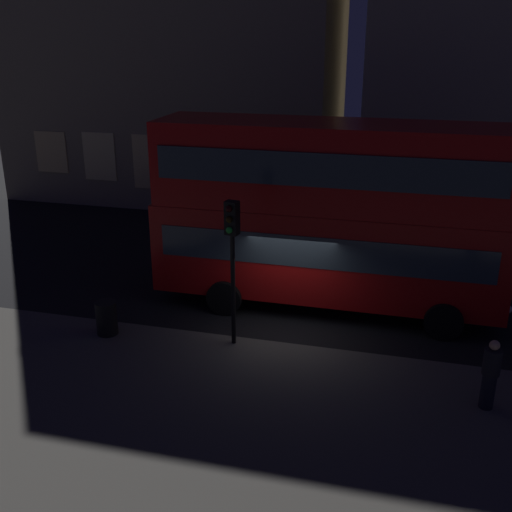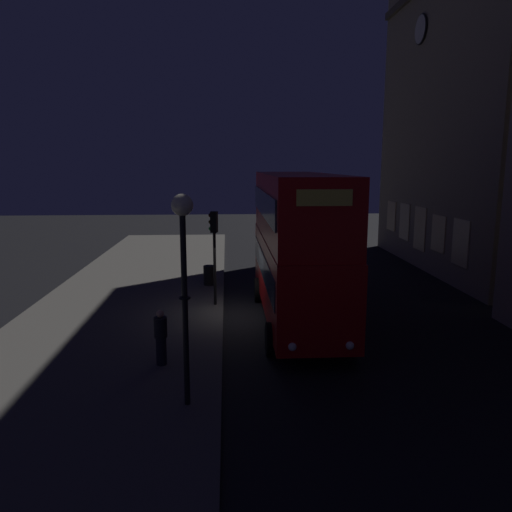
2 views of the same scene
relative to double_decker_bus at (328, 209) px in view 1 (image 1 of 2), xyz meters
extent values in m
plane|color=black|center=(-0.79, -1.88, -3.06)|extent=(80.00, 80.00, 0.00)
cube|color=#4C4944|center=(-0.79, -6.71, -3.00)|extent=(44.00, 7.89, 0.12)
cube|color=#F2D18C|center=(-14.22, 8.35, -0.57)|extent=(1.59, 0.06, 1.91)
cube|color=#F9E09E|center=(-11.74, 8.35, -0.67)|extent=(1.59, 0.06, 2.20)
cube|color=#F2D18C|center=(-9.26, 8.35, -0.79)|extent=(1.59, 0.06, 2.44)
cube|color=#F2D18C|center=(-6.78, 8.35, -0.73)|extent=(1.59, 0.06, 1.89)
cube|color=#F9E09E|center=(-4.30, 8.35, -0.82)|extent=(1.59, 0.06, 2.18)
cube|color=#F2D18C|center=(2.57, 7.62, -0.31)|extent=(1.40, 0.06, 1.88)
cube|color=#F9E09E|center=(4.75, 7.62, -0.30)|extent=(1.40, 0.06, 2.14)
cube|color=#B20F0F|center=(0.00, 0.00, -1.23)|extent=(10.03, 2.50, 2.63)
cube|color=#B20F0F|center=(0.00, 0.00, 1.27)|extent=(9.83, 2.45, 2.37)
cube|color=#2D3842|center=(0.00, 0.00, -0.90)|extent=(9.23, 2.56, 0.90)
cube|color=#2D3842|center=(0.00, 0.00, 1.39)|extent=(9.23, 2.56, 0.90)
sphere|color=white|center=(5.03, 0.81, -2.19)|extent=(0.24, 0.24, 0.24)
sphere|color=white|center=(5.03, -0.80, -2.19)|extent=(0.24, 0.24, 0.24)
cylinder|color=black|center=(3.40, 1.30, -2.54)|extent=(1.04, 0.24, 1.04)
cylinder|color=black|center=(3.41, -1.29, -2.54)|extent=(1.04, 0.24, 1.04)
cylinder|color=black|center=(-2.76, 1.29, -2.54)|extent=(1.04, 0.24, 1.04)
cylinder|color=black|center=(-2.76, -1.30, -2.54)|extent=(1.04, 0.24, 1.04)
cylinder|color=black|center=(-1.94, -3.10, -1.43)|extent=(0.12, 0.12, 3.02)
cube|color=black|center=(-1.94, -3.10, 0.51)|extent=(0.37, 0.32, 0.85)
sphere|color=black|center=(-1.97, -3.24, 0.78)|extent=(0.17, 0.17, 0.17)
sphere|color=black|center=(-1.97, -3.24, 0.51)|extent=(0.17, 0.17, 0.17)
sphere|color=green|center=(-1.97, -3.24, 0.24)|extent=(0.17, 0.17, 0.17)
cylinder|color=black|center=(4.24, -4.52, -2.52)|extent=(0.30, 0.30, 0.83)
cylinder|color=black|center=(4.24, -4.52, -1.81)|extent=(0.38, 0.38, 0.59)
sphere|color=tan|center=(4.24, -4.52, -1.41)|extent=(0.22, 0.22, 0.22)
cylinder|color=black|center=(-5.42, -3.45, -2.47)|extent=(0.57, 0.57, 0.93)
camera|label=1|loc=(2.22, -16.81, 4.86)|focal=42.83mm
camera|label=2|loc=(17.97, -2.58, 2.79)|focal=34.72mm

